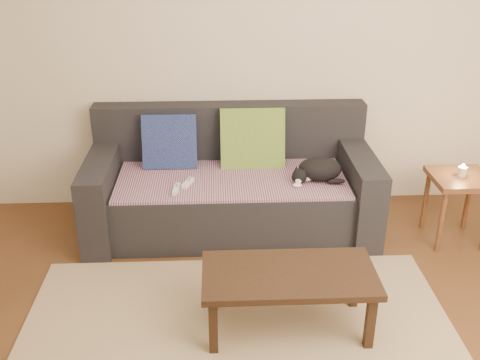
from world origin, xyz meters
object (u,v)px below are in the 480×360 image
object	(u,v)px
wii_remote_b	(188,183)
wii_remote_a	(176,189)
side_table	(459,187)
sofa	(231,188)
cat	(318,170)
coffee_table	(289,280)

from	to	relation	value
wii_remote_b	wii_remote_a	bearing A→B (deg)	163.28
wii_remote_a	side_table	distance (m)	2.01
sofa	wii_remote_a	world-z (taller)	sofa
wii_remote_a	wii_remote_b	size ratio (longest dim) A/B	1.00
cat	wii_remote_b	xyz separation A→B (m)	(-0.94, -0.04, -0.06)
wii_remote_b	side_table	bearing A→B (deg)	-71.10
sofa	side_table	world-z (taller)	sofa
cat	wii_remote_a	world-z (taller)	cat
sofa	wii_remote_a	distance (m)	0.51
cat	wii_remote_a	xyz separation A→B (m)	(-1.01, -0.14, -0.06)
wii_remote_b	sofa	bearing A→B (deg)	-35.70
sofa	wii_remote_b	xyz separation A→B (m)	(-0.31, -0.20, 0.15)
coffee_table	wii_remote_b	bearing A→B (deg)	120.03
wii_remote_b	side_table	size ratio (longest dim) A/B	0.29
sofa	coffee_table	bearing A→B (deg)	-77.05
sofa	cat	world-z (taller)	sofa
cat	side_table	world-z (taller)	cat
side_table	wii_remote_a	bearing A→B (deg)	-179.74
sofa	side_table	bearing A→B (deg)	-10.13
wii_remote_b	side_table	distance (m)	1.94
wii_remote_a	coffee_table	xyz separation A→B (m)	(0.67, -0.94, -0.12)
cat	side_table	bearing A→B (deg)	4.17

